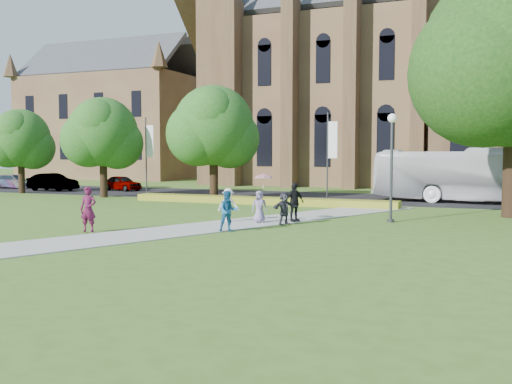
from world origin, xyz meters
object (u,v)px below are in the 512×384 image
at_px(streetlamp, 392,154).
at_px(car_0, 122,183).
at_px(car_1, 53,182).
at_px(pedestrian_0, 88,209).
at_px(car_2, 14,181).
at_px(tour_coach, 475,175).

height_order(streetlamp, car_0, streetlamp).
relative_size(car_0, car_1, 0.85).
distance_m(streetlamp, car_0, 29.29).
distance_m(streetlamp, pedestrian_0, 14.25).
bearing_deg(car_2, tour_coach, -101.66).
xyz_separation_m(streetlamp, tour_coach, (3.53, 12.78, -1.44)).
height_order(car_0, pedestrian_0, pedestrian_0).
relative_size(streetlamp, tour_coach, 0.40).
height_order(car_1, pedestrian_0, pedestrian_0).
distance_m(car_1, pedestrian_0, 28.14).
xyz_separation_m(car_0, car_1, (-5.45, -2.53, 0.09)).
bearing_deg(pedestrian_0, tour_coach, 41.79).
height_order(car_0, car_2, car_0).
bearing_deg(car_2, car_1, -114.99).
xyz_separation_m(streetlamp, car_1, (-30.99, 11.57, -2.52)).
relative_size(tour_coach, car_1, 2.86).
distance_m(tour_coach, pedestrian_0, 25.88).
distance_m(streetlamp, car_1, 33.18).
relative_size(car_0, car_2, 0.89).
xyz_separation_m(car_1, pedestrian_0, (19.76, -20.04, 0.21)).
distance_m(car_2, pedestrian_0, 33.48).
xyz_separation_m(car_0, pedestrian_0, (14.31, -22.57, 0.31)).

